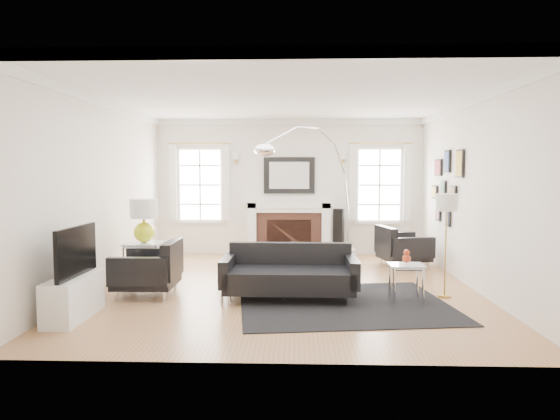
{
  "coord_description": "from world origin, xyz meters",
  "views": [
    {
      "loc": [
        0.17,
        -7.35,
        1.71
      ],
      "look_at": [
        -0.1,
        0.3,
        1.13
      ],
      "focal_mm": 32.0,
      "sensor_mm": 36.0,
      "label": 1
    }
  ],
  "objects_px": {
    "sofa": "(290,274)",
    "armchair_left": "(151,270)",
    "coffee_table": "(255,270)",
    "gourd_lamp": "(144,218)",
    "armchair_right": "(401,248)",
    "fireplace": "(289,230)",
    "arc_floor_lamp": "(309,188)"
  },
  "relations": [
    {
      "from": "sofa",
      "to": "gourd_lamp",
      "type": "bearing_deg",
      "value": 159.2
    },
    {
      "from": "armchair_left",
      "to": "armchair_right",
      "type": "relative_size",
      "value": 0.9
    },
    {
      "from": "armchair_right",
      "to": "gourd_lamp",
      "type": "distance_m",
      "value": 4.56
    },
    {
      "from": "gourd_lamp",
      "to": "arc_floor_lamp",
      "type": "height_order",
      "value": "arc_floor_lamp"
    },
    {
      "from": "fireplace",
      "to": "armchair_right",
      "type": "bearing_deg",
      "value": -27.51
    },
    {
      "from": "fireplace",
      "to": "armchair_right",
      "type": "height_order",
      "value": "fireplace"
    },
    {
      "from": "sofa",
      "to": "armchair_left",
      "type": "bearing_deg",
      "value": 176.94
    },
    {
      "from": "armchair_left",
      "to": "gourd_lamp",
      "type": "bearing_deg",
      "value": 113.25
    },
    {
      "from": "sofa",
      "to": "armchair_left",
      "type": "relative_size",
      "value": 1.95
    },
    {
      "from": "fireplace",
      "to": "arc_floor_lamp",
      "type": "xyz_separation_m",
      "value": [
        0.39,
        -1.08,
        0.88
      ]
    },
    {
      "from": "fireplace",
      "to": "sofa",
      "type": "relative_size",
      "value": 0.93
    },
    {
      "from": "gourd_lamp",
      "to": "armchair_right",
      "type": "bearing_deg",
      "value": 19.39
    },
    {
      "from": "fireplace",
      "to": "armchair_left",
      "type": "relative_size",
      "value": 1.81
    },
    {
      "from": "coffee_table",
      "to": "gourd_lamp",
      "type": "distance_m",
      "value": 2.06
    },
    {
      "from": "fireplace",
      "to": "sofa",
      "type": "height_order",
      "value": "fireplace"
    },
    {
      "from": "sofa",
      "to": "coffee_table",
      "type": "xyz_separation_m",
      "value": [
        -0.48,
        0.08,
        0.04
      ]
    },
    {
      "from": "armchair_left",
      "to": "gourd_lamp",
      "type": "distance_m",
      "value": 1.06
    },
    {
      "from": "armchair_left",
      "to": "gourd_lamp",
      "type": "xyz_separation_m",
      "value": [
        -0.33,
        0.76,
        0.67
      ]
    },
    {
      "from": "fireplace",
      "to": "sofa",
      "type": "bearing_deg",
      "value": -88.88
    },
    {
      "from": "arc_floor_lamp",
      "to": "gourd_lamp",
      "type": "bearing_deg",
      "value": -150.18
    },
    {
      "from": "armchair_right",
      "to": "fireplace",
      "type": "bearing_deg",
      "value": 152.49
    },
    {
      "from": "armchair_right",
      "to": "coffee_table",
      "type": "relative_size",
      "value": 1.17
    },
    {
      "from": "armchair_left",
      "to": "arc_floor_lamp",
      "type": "relative_size",
      "value": 0.36
    },
    {
      "from": "fireplace",
      "to": "coffee_table",
      "type": "height_order",
      "value": "fireplace"
    },
    {
      "from": "sofa",
      "to": "armchair_left",
      "type": "distance_m",
      "value": 1.94
    },
    {
      "from": "armchair_left",
      "to": "armchair_right",
      "type": "height_order",
      "value": "armchair_left"
    },
    {
      "from": "arc_floor_lamp",
      "to": "sofa",
      "type": "bearing_deg",
      "value": -97.81
    },
    {
      "from": "armchair_left",
      "to": "coffee_table",
      "type": "xyz_separation_m",
      "value": [
        1.46,
        -0.02,
        0.02
      ]
    },
    {
      "from": "sofa",
      "to": "gourd_lamp",
      "type": "height_order",
      "value": "gourd_lamp"
    },
    {
      "from": "sofa",
      "to": "armchair_right",
      "type": "relative_size",
      "value": 1.75
    },
    {
      "from": "sofa",
      "to": "fireplace",
      "type": "bearing_deg",
      "value": 91.12
    },
    {
      "from": "sofa",
      "to": "arc_floor_lamp",
      "type": "distance_m",
      "value": 2.61
    }
  ]
}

